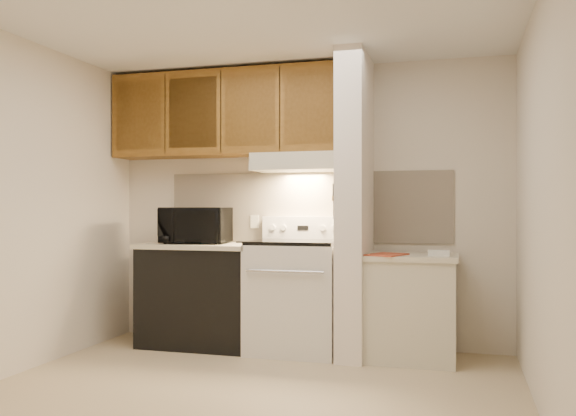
% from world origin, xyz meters
% --- Properties ---
extents(floor, '(3.60, 3.60, 0.00)m').
position_xyz_m(floor, '(0.00, 0.00, 0.00)').
color(floor, '#CAB38B').
rests_on(floor, ground).
extents(ceiling, '(3.60, 3.60, 0.00)m').
position_xyz_m(ceiling, '(0.00, 0.00, 2.50)').
color(ceiling, white).
rests_on(ceiling, wall_back).
extents(wall_back, '(3.60, 2.50, 0.02)m').
position_xyz_m(wall_back, '(0.00, 1.50, 1.25)').
color(wall_back, beige).
rests_on(wall_back, floor).
extents(wall_left, '(0.02, 3.00, 2.50)m').
position_xyz_m(wall_left, '(-1.80, 0.00, 1.25)').
color(wall_left, beige).
rests_on(wall_left, floor).
extents(wall_right, '(0.02, 3.00, 2.50)m').
position_xyz_m(wall_right, '(1.80, 0.00, 1.25)').
color(wall_right, beige).
rests_on(wall_right, floor).
extents(backsplash, '(2.60, 0.02, 0.63)m').
position_xyz_m(backsplash, '(0.00, 1.49, 1.24)').
color(backsplash, '#FFEBCC').
rests_on(backsplash, wall_back).
extents(range_body, '(0.76, 0.65, 0.92)m').
position_xyz_m(range_body, '(0.00, 1.16, 0.46)').
color(range_body, silver).
rests_on(range_body, floor).
extents(oven_window, '(0.50, 0.01, 0.30)m').
position_xyz_m(oven_window, '(0.00, 0.84, 0.50)').
color(oven_window, black).
rests_on(oven_window, range_body).
extents(oven_handle, '(0.65, 0.02, 0.02)m').
position_xyz_m(oven_handle, '(0.00, 0.80, 0.72)').
color(oven_handle, silver).
rests_on(oven_handle, range_body).
extents(cooktop, '(0.74, 0.64, 0.03)m').
position_xyz_m(cooktop, '(0.00, 1.16, 0.94)').
color(cooktop, black).
rests_on(cooktop, range_body).
extents(range_backguard, '(0.76, 0.08, 0.20)m').
position_xyz_m(range_backguard, '(0.00, 1.44, 1.05)').
color(range_backguard, silver).
rests_on(range_backguard, range_body).
extents(range_display, '(0.10, 0.01, 0.04)m').
position_xyz_m(range_display, '(0.00, 1.40, 1.05)').
color(range_display, black).
rests_on(range_display, range_backguard).
extents(range_knob_left_outer, '(0.05, 0.02, 0.05)m').
position_xyz_m(range_knob_left_outer, '(-0.28, 1.40, 1.05)').
color(range_knob_left_outer, silver).
rests_on(range_knob_left_outer, range_backguard).
extents(range_knob_left_inner, '(0.05, 0.02, 0.05)m').
position_xyz_m(range_knob_left_inner, '(-0.18, 1.40, 1.05)').
color(range_knob_left_inner, silver).
rests_on(range_knob_left_inner, range_backguard).
extents(range_knob_right_inner, '(0.05, 0.02, 0.05)m').
position_xyz_m(range_knob_right_inner, '(0.18, 1.40, 1.05)').
color(range_knob_right_inner, silver).
rests_on(range_knob_right_inner, range_backguard).
extents(range_knob_right_outer, '(0.05, 0.02, 0.05)m').
position_xyz_m(range_knob_right_outer, '(0.28, 1.40, 1.05)').
color(range_knob_right_outer, silver).
rests_on(range_knob_right_outer, range_backguard).
extents(dishwasher_front, '(1.00, 0.63, 0.87)m').
position_xyz_m(dishwasher_front, '(-0.88, 1.17, 0.43)').
color(dishwasher_front, black).
rests_on(dishwasher_front, floor).
extents(left_countertop, '(1.04, 0.67, 0.04)m').
position_xyz_m(left_countertop, '(-0.88, 1.17, 0.89)').
color(left_countertop, beige).
rests_on(left_countertop, dishwasher_front).
extents(spoon_rest, '(0.25, 0.10, 0.02)m').
position_xyz_m(spoon_rest, '(-0.48, 1.34, 0.92)').
color(spoon_rest, black).
rests_on(spoon_rest, left_countertop).
extents(teal_jar, '(0.11, 0.11, 0.09)m').
position_xyz_m(teal_jar, '(-0.83, 1.11, 0.96)').
color(teal_jar, '#1D6155').
rests_on(teal_jar, left_countertop).
extents(outlet, '(0.08, 0.01, 0.12)m').
position_xyz_m(outlet, '(-0.48, 1.48, 1.10)').
color(outlet, beige).
rests_on(outlet, backsplash).
extents(microwave, '(0.62, 0.45, 0.32)m').
position_xyz_m(microwave, '(-0.93, 1.16, 1.07)').
color(microwave, black).
rests_on(microwave, left_countertop).
extents(partition_pillar, '(0.22, 0.70, 2.50)m').
position_xyz_m(partition_pillar, '(0.51, 1.15, 1.25)').
color(partition_pillar, white).
rests_on(partition_pillar, floor).
extents(pillar_trim, '(0.01, 0.70, 0.04)m').
position_xyz_m(pillar_trim, '(0.39, 1.15, 1.30)').
color(pillar_trim, brown).
rests_on(pillar_trim, partition_pillar).
extents(knife_strip, '(0.02, 0.42, 0.04)m').
position_xyz_m(knife_strip, '(0.39, 1.10, 1.32)').
color(knife_strip, black).
rests_on(knife_strip, partition_pillar).
extents(knife_blade_a, '(0.01, 0.03, 0.16)m').
position_xyz_m(knife_blade_a, '(0.38, 0.93, 1.22)').
color(knife_blade_a, silver).
rests_on(knife_blade_a, knife_strip).
extents(knife_handle_a, '(0.02, 0.02, 0.10)m').
position_xyz_m(knife_handle_a, '(0.38, 0.93, 1.37)').
color(knife_handle_a, black).
rests_on(knife_handle_a, knife_strip).
extents(knife_blade_b, '(0.01, 0.04, 0.18)m').
position_xyz_m(knife_blade_b, '(0.38, 1.01, 1.21)').
color(knife_blade_b, silver).
rests_on(knife_blade_b, knife_strip).
extents(knife_handle_b, '(0.02, 0.02, 0.10)m').
position_xyz_m(knife_handle_b, '(0.38, 1.01, 1.37)').
color(knife_handle_b, black).
rests_on(knife_handle_b, knife_strip).
extents(knife_blade_c, '(0.01, 0.04, 0.20)m').
position_xyz_m(knife_blade_c, '(0.38, 1.10, 1.20)').
color(knife_blade_c, silver).
rests_on(knife_blade_c, knife_strip).
extents(knife_handle_c, '(0.02, 0.02, 0.10)m').
position_xyz_m(knife_handle_c, '(0.38, 1.09, 1.37)').
color(knife_handle_c, black).
rests_on(knife_handle_c, knife_strip).
extents(knife_blade_d, '(0.01, 0.04, 0.16)m').
position_xyz_m(knife_blade_d, '(0.38, 1.18, 1.22)').
color(knife_blade_d, silver).
rests_on(knife_blade_d, knife_strip).
extents(knife_handle_d, '(0.02, 0.02, 0.10)m').
position_xyz_m(knife_handle_d, '(0.38, 1.18, 1.37)').
color(knife_handle_d, black).
rests_on(knife_handle_d, knife_strip).
extents(knife_blade_e, '(0.01, 0.04, 0.18)m').
position_xyz_m(knife_blade_e, '(0.38, 1.26, 1.21)').
color(knife_blade_e, silver).
rests_on(knife_blade_e, knife_strip).
extents(knife_handle_e, '(0.02, 0.02, 0.10)m').
position_xyz_m(knife_handle_e, '(0.38, 1.25, 1.37)').
color(knife_handle_e, black).
rests_on(knife_handle_e, knife_strip).
extents(oven_mitt, '(0.03, 0.10, 0.23)m').
position_xyz_m(oven_mitt, '(0.38, 1.32, 1.21)').
color(oven_mitt, gray).
rests_on(oven_mitt, partition_pillar).
extents(right_cab_base, '(0.70, 0.60, 0.81)m').
position_xyz_m(right_cab_base, '(0.97, 1.15, 0.40)').
color(right_cab_base, beige).
rests_on(right_cab_base, floor).
extents(right_countertop, '(0.74, 0.64, 0.04)m').
position_xyz_m(right_countertop, '(0.97, 1.15, 0.83)').
color(right_countertop, beige).
rests_on(right_countertop, right_cab_base).
extents(red_folder, '(0.34, 0.39, 0.01)m').
position_xyz_m(red_folder, '(0.79, 1.00, 0.86)').
color(red_folder, '#B54529').
rests_on(red_folder, right_countertop).
extents(white_box, '(0.17, 0.11, 0.04)m').
position_xyz_m(white_box, '(1.19, 1.05, 0.87)').
color(white_box, white).
rests_on(white_box, right_countertop).
extents(range_hood, '(0.78, 0.44, 0.15)m').
position_xyz_m(range_hood, '(0.00, 1.28, 1.62)').
color(range_hood, beige).
rests_on(range_hood, upper_cabinets).
extents(hood_lip, '(0.78, 0.04, 0.06)m').
position_xyz_m(hood_lip, '(0.00, 1.07, 1.58)').
color(hood_lip, beige).
rests_on(hood_lip, range_hood).
extents(upper_cabinets, '(2.18, 0.33, 0.77)m').
position_xyz_m(upper_cabinets, '(-0.69, 1.32, 2.08)').
color(upper_cabinets, brown).
rests_on(upper_cabinets, wall_back).
extents(cab_door_a, '(0.46, 0.01, 0.63)m').
position_xyz_m(cab_door_a, '(-1.51, 1.17, 2.08)').
color(cab_door_a, brown).
rests_on(cab_door_a, upper_cabinets).
extents(cab_gap_a, '(0.01, 0.01, 0.73)m').
position_xyz_m(cab_gap_a, '(-1.23, 1.16, 2.08)').
color(cab_gap_a, black).
rests_on(cab_gap_a, upper_cabinets).
extents(cab_door_b, '(0.46, 0.01, 0.63)m').
position_xyz_m(cab_door_b, '(-0.96, 1.17, 2.08)').
color(cab_door_b, brown).
rests_on(cab_door_b, upper_cabinets).
extents(cab_gap_b, '(0.01, 0.01, 0.73)m').
position_xyz_m(cab_gap_b, '(-0.69, 1.16, 2.08)').
color(cab_gap_b, black).
rests_on(cab_gap_b, upper_cabinets).
extents(cab_door_c, '(0.46, 0.01, 0.63)m').
position_xyz_m(cab_door_c, '(-0.42, 1.17, 2.08)').
color(cab_door_c, brown).
rests_on(cab_door_c, upper_cabinets).
extents(cab_gap_c, '(0.01, 0.01, 0.73)m').
position_xyz_m(cab_gap_c, '(-0.14, 1.16, 2.08)').
color(cab_gap_c, black).
rests_on(cab_gap_c, upper_cabinets).
extents(cab_door_d, '(0.46, 0.01, 0.63)m').
position_xyz_m(cab_door_d, '(0.13, 1.17, 2.08)').
color(cab_door_d, brown).
rests_on(cab_door_d, upper_cabinets).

